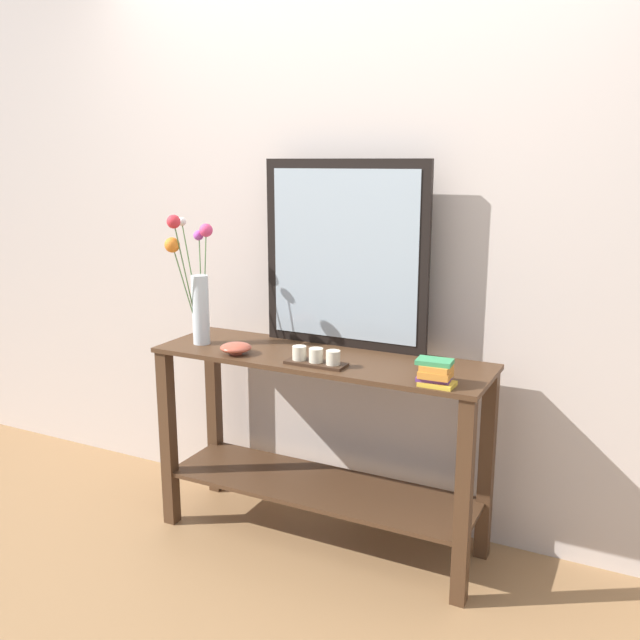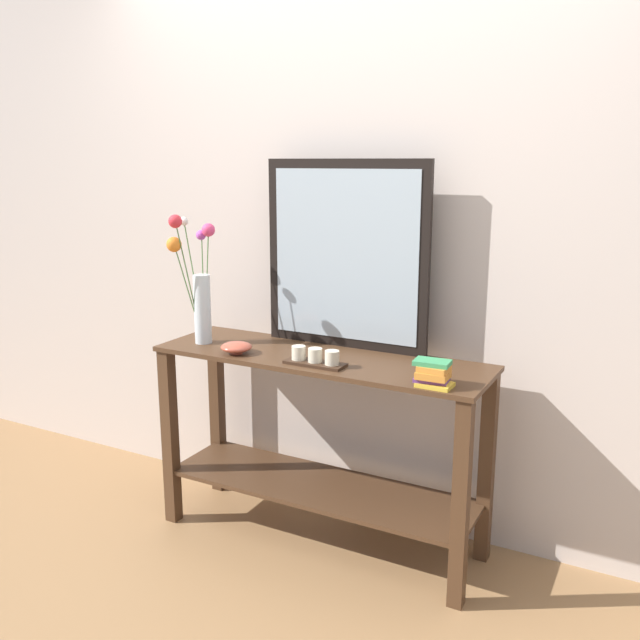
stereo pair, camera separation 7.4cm
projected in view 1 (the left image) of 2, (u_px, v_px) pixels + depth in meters
The scene contains 8 objects.
ground_plane at pixel (320, 539), 3.01m from camera, with size 7.00×6.00×0.02m, color #997047.
wall_back at pixel (354, 220), 2.99m from camera, with size 6.40×0.08×2.70m, color beige.
console_table at pixel (320, 427), 2.89m from camera, with size 1.40×0.43×0.82m.
mirror_leaning at pixel (345, 255), 2.88m from camera, with size 0.73×0.03×0.79m.
tall_vase_left at pixel (196, 286), 2.95m from camera, with size 0.13×0.26×0.56m.
candle_tray at pixel (316, 358), 2.68m from camera, with size 0.24×0.09×0.07m.
decorative_bowl at pixel (236, 348), 2.84m from camera, with size 0.13×0.13×0.05m.
book_stack at pixel (436, 373), 2.44m from camera, with size 0.14×0.11×0.09m.
Camera 1 is at (1.21, -2.43, 1.60)m, focal length 38.65 mm.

